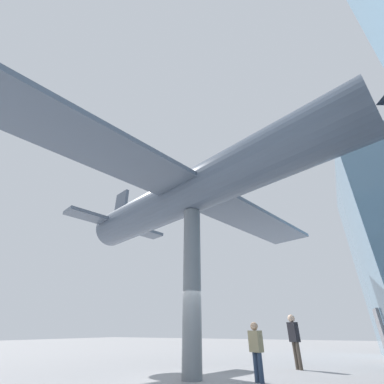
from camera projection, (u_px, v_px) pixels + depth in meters
ground_plane at (192, 380)px, 7.68m from camera, size 80.00×80.00×0.00m
support_pylon_central at (192, 284)px, 8.99m from camera, size 0.64×0.64×5.53m
suspended_airplane at (196, 190)px, 10.58m from camera, size 17.77×14.86×3.07m
visitor_person at (256, 347)px, 7.73m from camera, size 0.38×0.46×1.55m
visitor_second at (294, 336)px, 10.24m from camera, size 0.42×0.45×1.90m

